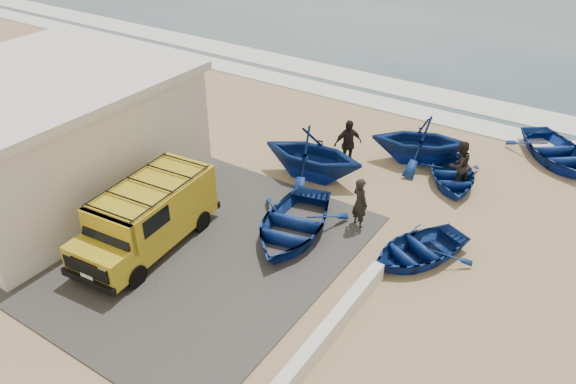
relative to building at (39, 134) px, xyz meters
The scene contains 16 objects.
ground 8.06m from the building, 14.93° to the left, with size 160.00×160.00×0.00m, color tan.
slab 5.90m from the building, ahead, with size 12.00×10.00×0.05m, color #413E3C.
surf_line 16.02m from the building, 61.82° to the left, with size 180.00×1.60×0.06m, color white.
surf_wash 18.25m from the building, 65.56° to the left, with size 180.00×2.20×0.04m, color white.
building is the anchor object (origin of this frame).
parapet 12.68m from the building, ahead, with size 0.35×6.00×0.55m, color silver.
van 5.89m from the building, ahead, with size 2.38×5.18×2.16m.
boat_near_left 9.67m from the building, 14.45° to the left, with size 3.08×4.32×0.89m, color navy.
boat_near_right 13.68m from the building, 14.78° to the left, with size 2.46×3.45×0.71m, color navy.
boat_mid_left 9.87m from the building, 37.25° to the left, with size 3.44×3.98×2.10m, color navy.
boat_mid_right 15.15m from the building, 34.29° to the left, with size 2.44×3.41×0.71m, color navy.
boat_far_left 14.28m from the building, 41.29° to the left, with size 3.25×3.77×1.98m, color navy.
boat_far_right 19.85m from the building, 39.32° to the left, with size 2.97×4.15×0.86m, color navy.
fisherman_front 11.59m from the building, 20.57° to the left, with size 0.67×0.44×1.82m, color black.
fisherman_middle 15.22m from the building, 33.35° to the left, with size 0.91×0.71×1.87m, color black.
fisherman_back 11.36m from the building, 41.25° to the left, with size 1.17×0.49×2.00m, color black.
Camera 1 is at (9.86, -12.16, 10.93)m, focal length 35.00 mm.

